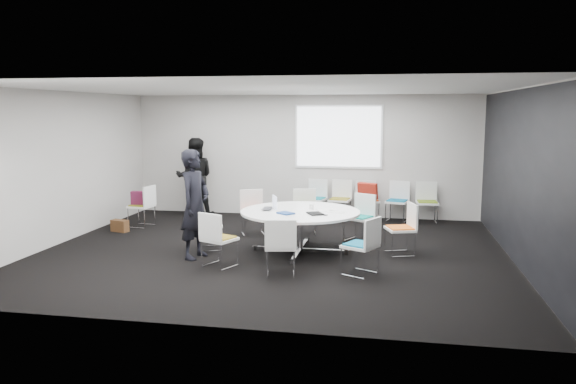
% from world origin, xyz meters
% --- Properties ---
extents(room_shell, '(8.08, 7.08, 2.88)m').
position_xyz_m(room_shell, '(0.09, 0.00, 1.40)').
color(room_shell, black).
rests_on(room_shell, ground).
extents(conference_table, '(2.06, 2.06, 0.73)m').
position_xyz_m(conference_table, '(0.48, 0.06, 0.52)').
color(conference_table, silver).
rests_on(conference_table, ground).
extents(projection_screen, '(1.90, 0.03, 1.35)m').
position_xyz_m(projection_screen, '(0.80, 3.46, 1.85)').
color(projection_screen, white).
rests_on(projection_screen, room_shell).
extents(chair_ring_a, '(0.57, 0.58, 0.88)m').
position_xyz_m(chair_ring_a, '(2.19, 0.21, 0.28)').
color(chair_ring_a, silver).
rests_on(chair_ring_a, ground).
extents(chair_ring_b, '(0.62, 0.62, 0.88)m').
position_xyz_m(chair_ring_b, '(1.44, 1.08, 0.28)').
color(chair_ring_b, silver).
rests_on(chair_ring_b, ground).
extents(chair_ring_c, '(0.55, 0.54, 0.88)m').
position_xyz_m(chair_ring_c, '(0.34, 1.54, 0.28)').
color(chair_ring_c, silver).
rests_on(chair_ring_c, ground).
extents(chair_ring_d, '(0.60, 0.59, 0.88)m').
position_xyz_m(chair_ring_d, '(-0.66, 1.26, 0.28)').
color(chair_ring_d, silver).
rests_on(chair_ring_d, ground).
extents(chair_ring_e, '(0.59, 0.59, 0.88)m').
position_xyz_m(chair_ring_e, '(-1.15, -0.04, 0.28)').
color(chair_ring_e, silver).
rests_on(chair_ring_e, ground).
extents(chair_ring_f, '(0.60, 0.60, 0.88)m').
position_xyz_m(chair_ring_f, '(-0.63, -1.10, 0.28)').
color(chair_ring_f, silver).
rests_on(chair_ring_f, ground).
extents(chair_ring_g, '(0.54, 0.53, 0.88)m').
position_xyz_m(chair_ring_g, '(0.42, -1.39, 0.28)').
color(chair_ring_g, silver).
rests_on(chair_ring_g, ground).
extents(chair_ring_h, '(0.61, 0.61, 0.88)m').
position_xyz_m(chair_ring_h, '(1.59, -1.13, 0.28)').
color(chair_ring_h, silver).
rests_on(chair_ring_h, ground).
extents(chair_back_a, '(0.54, 0.54, 0.88)m').
position_xyz_m(chair_back_a, '(0.32, 3.17, 0.28)').
color(chair_back_a, silver).
rests_on(chair_back_a, ground).
extents(chair_back_b, '(0.52, 0.51, 0.88)m').
position_xyz_m(chair_back_b, '(0.88, 3.16, 0.28)').
color(chair_back_b, silver).
rests_on(chair_back_b, ground).
extents(chair_back_c, '(0.57, 0.56, 0.88)m').
position_xyz_m(chair_back_c, '(1.50, 3.14, 0.28)').
color(chair_back_c, silver).
rests_on(chair_back_c, ground).
extents(chair_back_d, '(0.56, 0.55, 0.88)m').
position_xyz_m(chair_back_d, '(2.15, 3.17, 0.28)').
color(chair_back_d, silver).
rests_on(chair_back_d, ground).
extents(chair_back_e, '(0.49, 0.48, 0.88)m').
position_xyz_m(chair_back_e, '(2.79, 3.12, 0.28)').
color(chair_back_e, silver).
rests_on(chair_back_e, ground).
extents(chair_spare_left, '(0.50, 0.51, 0.88)m').
position_xyz_m(chair_spare_left, '(-3.15, 1.57, 0.28)').
color(chair_spare_left, silver).
rests_on(chair_spare_left, ground).
extents(chair_person_back, '(0.58, 0.58, 0.88)m').
position_xyz_m(chair_person_back, '(-2.49, 3.16, 0.28)').
color(chair_person_back, silver).
rests_on(chair_person_back, ground).
extents(person_main, '(0.56, 0.74, 1.81)m').
position_xyz_m(person_main, '(-1.18, -0.63, 0.91)').
color(person_main, black).
rests_on(person_main, ground).
extents(person_back, '(1.05, 0.92, 1.82)m').
position_xyz_m(person_back, '(-2.49, 3.00, 0.91)').
color(person_back, black).
rests_on(person_back, ground).
extents(laptop, '(0.24, 0.36, 0.03)m').
position_xyz_m(laptop, '(-0.05, 0.07, 0.74)').
color(laptop, '#333338').
rests_on(laptop, conference_table).
extents(laptop_lid, '(0.14, 0.28, 0.22)m').
position_xyz_m(laptop_lid, '(0.02, 0.09, 0.86)').
color(laptop_lid, silver).
rests_on(laptop_lid, conference_table).
extents(notebook_black, '(0.33, 0.37, 0.02)m').
position_xyz_m(notebook_black, '(0.78, -0.21, 0.74)').
color(notebook_black, black).
rests_on(notebook_black, conference_table).
extents(tablet_folio, '(0.33, 0.32, 0.03)m').
position_xyz_m(tablet_folio, '(0.29, -0.28, 0.74)').
color(tablet_folio, navy).
rests_on(tablet_folio, conference_table).
extents(papers_right, '(0.36, 0.33, 0.00)m').
position_xyz_m(papers_right, '(0.92, 0.22, 0.73)').
color(papers_right, white).
rests_on(papers_right, conference_table).
extents(papers_front, '(0.35, 0.30, 0.00)m').
position_xyz_m(papers_front, '(1.10, 0.05, 0.73)').
color(papers_front, white).
rests_on(papers_front, conference_table).
extents(cup, '(0.08, 0.08, 0.09)m').
position_xyz_m(cup, '(0.65, 0.25, 0.78)').
color(cup, white).
rests_on(cup, conference_table).
extents(phone, '(0.16, 0.11, 0.01)m').
position_xyz_m(phone, '(0.92, -0.28, 0.73)').
color(phone, black).
rests_on(phone, conference_table).
extents(maroon_bag, '(0.42, 0.20, 0.28)m').
position_xyz_m(maroon_bag, '(-3.17, 1.57, 0.62)').
color(maroon_bag, '#581733').
rests_on(maroon_bag, chair_spare_left).
extents(brown_bag, '(0.39, 0.25, 0.24)m').
position_xyz_m(brown_bag, '(-3.40, 1.03, 0.12)').
color(brown_bag, '#4C2E18').
rests_on(brown_bag, ground).
extents(red_jacket, '(0.47, 0.32, 0.36)m').
position_xyz_m(red_jacket, '(1.51, 2.92, 0.70)').
color(red_jacket, maroon).
rests_on(red_jacket, chair_back_c).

